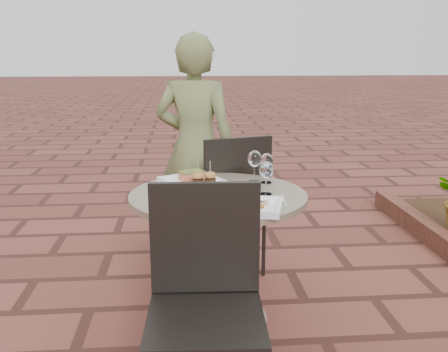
{
  "coord_description": "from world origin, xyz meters",
  "views": [
    {
      "loc": [
        -0.29,
        -2.63,
        1.42
      ],
      "look_at": [
        -0.08,
        -0.2,
        0.82
      ],
      "focal_mm": 40.0,
      "sensor_mm": 36.0,
      "label": 1
    }
  ],
  "objects": [
    {
      "name": "ground",
      "position": [
        0.0,
        0.0,
        0.0
      ],
      "size": [
        60.0,
        60.0,
        0.0
      ],
      "primitive_type": "plane",
      "color": "brown",
      "rests_on": "ground"
    },
    {
      "name": "cafe_table",
      "position": [
        -0.11,
        -0.2,
        0.48
      ],
      "size": [
        0.9,
        0.9,
        0.73
      ],
      "color": "gray",
      "rests_on": "ground"
    },
    {
      "name": "chair_far",
      "position": [
        0.02,
        0.4,
        0.55
      ],
      "size": [
        0.55,
        0.55,
        0.93
      ],
      "rotation": [
        0.0,
        0.0,
        3.46
      ],
      "color": "black",
      "rests_on": "ground"
    },
    {
      "name": "chair_near",
      "position": [
        -0.21,
        -0.85,
        0.55
      ],
      "size": [
        0.46,
        0.46,
        0.93
      ],
      "rotation": [
        0.0,
        0.0,
        -0.05
      ],
      "color": "black",
      "rests_on": "ground"
    },
    {
      "name": "diner",
      "position": [
        -0.2,
        0.79,
        0.78
      ],
      "size": [
        0.66,
        0.53,
        1.56
      ],
      "primitive_type": "imported",
      "rotation": [
        0.0,
        0.0,
        2.83
      ],
      "color": "#586035",
      "rests_on": "ground"
    },
    {
      "name": "plate_salmon",
      "position": [
        -0.24,
        -0.03,
        0.75
      ],
      "size": [
        0.38,
        0.38,
        0.08
      ],
      "rotation": [
        0.0,
        0.0,
        0.46
      ],
      "color": "white",
      "rests_on": "cafe_table"
    },
    {
      "name": "plate_sliders",
      "position": [
        -0.18,
        -0.15,
        0.76
      ],
      "size": [
        0.27,
        0.27,
        0.16
      ],
      "rotation": [
        0.0,
        0.0,
        0.12
      ],
      "color": "white",
      "rests_on": "cafe_table"
    },
    {
      "name": "plate_tuna",
      "position": [
        0.03,
        -0.48,
        0.75
      ],
      "size": [
        0.32,
        0.32,
        0.03
      ],
      "rotation": [
        0.0,
        0.0,
        -0.27
      ],
      "color": "white",
      "rests_on": "cafe_table"
    },
    {
      "name": "wine_glass_right",
      "position": [
        0.13,
        -0.24,
        0.85
      ],
      "size": [
        0.07,
        0.07,
        0.17
      ],
      "color": "white",
      "rests_on": "cafe_table"
    },
    {
      "name": "wine_glass_mid",
      "position": [
        0.11,
        0.02,
        0.85
      ],
      "size": [
        0.08,
        0.08,
        0.18
      ],
      "color": "white",
      "rests_on": "cafe_table"
    },
    {
      "name": "wine_glass_far",
      "position": [
        0.17,
        -0.01,
        0.85
      ],
      "size": [
        0.07,
        0.07,
        0.17
      ],
      "color": "white",
      "rests_on": "cafe_table"
    },
    {
      "name": "steel_ramekin",
      "position": [
        -0.39,
        -0.15,
        0.75
      ],
      "size": [
        0.07,
        0.07,
        0.04
      ],
      "primitive_type": "cylinder",
      "rotation": [
        0.0,
        0.0,
        0.32
      ],
      "color": "silver",
      "rests_on": "cafe_table"
    },
    {
      "name": "cutlery_set",
      "position": [
        0.17,
        -0.34,
        0.73
      ],
      "size": [
        0.12,
        0.21,
        0.0
      ],
      "primitive_type": null,
      "rotation": [
        0.0,
        0.0,
        -0.17
      ],
      "color": "silver",
      "rests_on": "cafe_table"
    }
  ]
}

